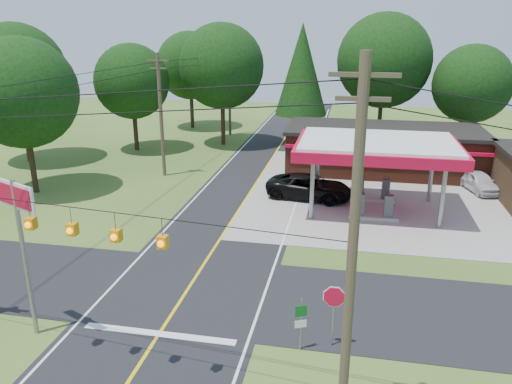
% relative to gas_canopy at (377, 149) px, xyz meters
% --- Properties ---
extents(ground, '(120.00, 120.00, 0.00)m').
position_rel_gas_canopy_xyz_m(ground, '(-9.00, -13.00, -4.27)').
color(ground, '#385B20').
rests_on(ground, ground).
extents(main_highway, '(8.00, 120.00, 0.02)m').
position_rel_gas_canopy_xyz_m(main_highway, '(-9.00, -13.00, -4.26)').
color(main_highway, black).
rests_on(main_highway, ground).
extents(cross_road, '(70.00, 7.00, 0.02)m').
position_rel_gas_canopy_xyz_m(cross_road, '(-9.00, -13.00, -4.25)').
color(cross_road, black).
rests_on(cross_road, ground).
extents(lane_center_yellow, '(0.15, 110.00, 0.00)m').
position_rel_gas_canopy_xyz_m(lane_center_yellow, '(-9.00, -13.00, -4.24)').
color(lane_center_yellow, yellow).
rests_on(lane_center_yellow, main_highway).
extents(gas_canopy, '(10.60, 7.40, 4.88)m').
position_rel_gas_canopy_xyz_m(gas_canopy, '(0.00, 0.00, 0.00)').
color(gas_canopy, gray).
rests_on(gas_canopy, ground).
extents(convenience_store, '(16.40, 7.55, 3.80)m').
position_rel_gas_canopy_xyz_m(convenience_store, '(1.00, 9.98, -2.35)').
color(convenience_store, '#582919').
rests_on(convenience_store, ground).
extents(utility_pole_near_right, '(1.80, 0.30, 11.50)m').
position_rel_gas_canopy_xyz_m(utility_pole_near_right, '(-1.50, -20.00, 1.69)').
color(utility_pole_near_right, '#473828').
rests_on(utility_pole_near_right, ground).
extents(utility_pole_far_left, '(1.80, 0.30, 10.00)m').
position_rel_gas_canopy_xyz_m(utility_pole_far_left, '(-17.00, 5.00, 0.93)').
color(utility_pole_far_left, '#473828').
rests_on(utility_pole_far_left, ground).
extents(utility_pole_north, '(0.30, 0.30, 9.50)m').
position_rel_gas_canopy_xyz_m(utility_pole_north, '(-15.50, 22.00, 0.48)').
color(utility_pole_north, '#473828').
rests_on(utility_pole_north, ground).
extents(overhead_beacons, '(17.04, 2.04, 1.03)m').
position_rel_gas_canopy_xyz_m(overhead_beacons, '(-10.00, -19.00, 1.95)').
color(overhead_beacons, black).
rests_on(overhead_beacons, ground).
extents(treeline_backdrop, '(70.27, 51.59, 13.30)m').
position_rel_gas_canopy_xyz_m(treeline_backdrop, '(-8.18, 11.01, 3.22)').
color(treeline_backdrop, '#332316').
rests_on(treeline_backdrop, ground).
extents(suv_car, '(7.05, 7.05, 1.72)m').
position_rel_gas_canopy_xyz_m(suv_car, '(-4.50, 1.50, -3.41)').
color(suv_car, black).
rests_on(suv_car, ground).
extents(sedan_car, '(5.37, 5.37, 1.48)m').
position_rel_gas_canopy_xyz_m(sedan_car, '(8.00, 5.62, -3.52)').
color(sedan_car, silver).
rests_on(sedan_car, ground).
extents(big_stop_sign, '(2.29, 1.07, 6.63)m').
position_rel_gas_canopy_xyz_m(big_stop_sign, '(-14.00, -17.46, 0.64)').
color(big_stop_sign, gray).
rests_on(big_stop_sign, ground).
extents(octagonal_stop_sign, '(0.92, 0.09, 2.66)m').
position_rel_gas_canopy_xyz_m(octagonal_stop_sign, '(-2.00, -16.01, -2.27)').
color(octagonal_stop_sign, gray).
rests_on(octagonal_stop_sign, ground).
extents(route_sign_post, '(0.44, 0.21, 2.28)m').
position_rel_gas_canopy_xyz_m(route_sign_post, '(-3.20, -16.52, -2.90)').
color(route_sign_post, gray).
rests_on(route_sign_post, ground).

